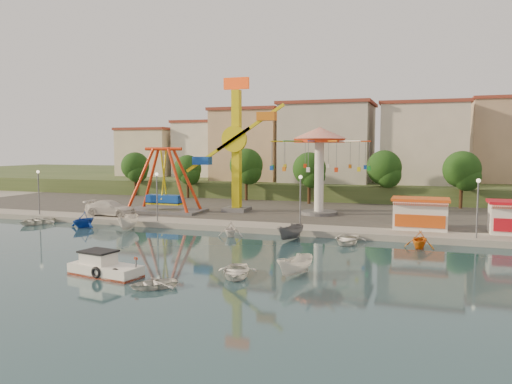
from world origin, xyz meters
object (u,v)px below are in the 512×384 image
at_px(kamikaze_tower, 239,149).
at_px(skiff, 296,266).
at_px(wave_swinger, 319,151).
at_px(cabin_motorboat, 104,268).
at_px(van, 111,208).
at_px(rowboat_a, 236,271).
at_px(pirate_ship_ride, 164,181).

bearing_deg(kamikaze_tower, skiff, -61.72).
relative_size(wave_swinger, cabin_motorboat, 2.14).
xyz_separation_m(wave_swinger, van, (-22.91, -8.93, -6.71)).
bearing_deg(skiff, cabin_motorboat, -141.21).
height_order(skiff, van, van).
bearing_deg(wave_swinger, rowboat_a, -89.48).
distance_m(kamikaze_tower, van, 16.87).
relative_size(cabin_motorboat, skiff, 1.50).
relative_size(pirate_ship_ride, wave_swinger, 0.86).
xyz_separation_m(pirate_ship_ride, wave_swinger, (18.72, 3.76, 3.80)).
bearing_deg(skiff, wave_swinger, 118.88).
relative_size(kamikaze_tower, skiff, 4.59).
bearing_deg(kamikaze_tower, rowboat_a, -69.61).
height_order(pirate_ship_ride, cabin_motorboat, pirate_ship_ride).
distance_m(cabin_motorboat, rowboat_a, 8.92).
height_order(kamikaze_tower, skiff, kamikaze_tower).
height_order(cabin_motorboat, rowboat_a, cabin_motorboat).
distance_m(pirate_ship_ride, cabin_motorboat, 28.94).
height_order(kamikaze_tower, cabin_motorboat, kamikaze_tower).
xyz_separation_m(rowboat_a, skiff, (3.69, 1.54, 0.31)).
bearing_deg(pirate_ship_ride, cabin_motorboat, -68.69).
relative_size(kamikaze_tower, cabin_motorboat, 3.05).
bearing_deg(van, rowboat_a, -131.37).
height_order(rowboat_a, skiff, skiff).
bearing_deg(skiff, pirate_ship_ride, 155.41).
height_order(pirate_ship_ride, skiff, pirate_ship_ride).
relative_size(pirate_ship_ride, rowboat_a, 2.68).
xyz_separation_m(wave_swinger, skiff, (3.94, -26.40, -7.50)).
bearing_deg(skiff, rowboat_a, -136.89).
xyz_separation_m(cabin_motorboat, van, (-14.61, 21.54, 1.00)).
distance_m(wave_swinger, cabin_motorboat, 32.51).
bearing_deg(pirate_ship_ride, wave_swinger, 11.37).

